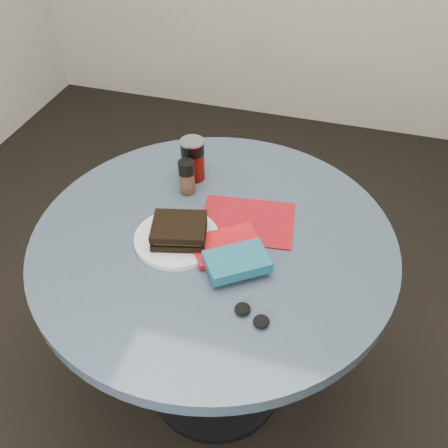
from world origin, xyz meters
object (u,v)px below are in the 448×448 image
(sandwich, at_px, (179,231))
(mp3_player, at_px, (195,237))
(plate, at_px, (177,239))
(soda_can, at_px, (193,159))
(novel, at_px, (237,262))
(red_book, at_px, (226,245))
(headphones, at_px, (252,315))
(table, at_px, (214,276))
(pepper_grinder, at_px, (187,177))
(magazine, at_px, (247,221))

(sandwich, xyz_separation_m, mp3_player, (0.04, 0.00, -0.01))
(plate, xyz_separation_m, sandwich, (0.01, -0.00, 0.03))
(soda_can, bearing_deg, novel, -55.74)
(red_book, xyz_separation_m, novel, (0.05, -0.07, 0.02))
(plate, bearing_deg, red_book, 3.39)
(sandwich, relative_size, headphones, 1.64)
(plate, height_order, sandwich, sandwich)
(plate, height_order, novel, novel)
(soda_can, bearing_deg, mp3_player, -69.91)
(mp3_player, bearing_deg, sandwich, -177.15)
(mp3_player, relative_size, headphones, 0.90)
(red_book, height_order, novel, novel)
(table, height_order, mp3_player, mp3_player)
(sandwich, height_order, mp3_player, sandwich)
(table, relative_size, pepper_grinder, 9.11)
(soda_can, height_order, novel, soda_can)
(pepper_grinder, bearing_deg, table, -50.66)
(table, xyz_separation_m, novel, (0.10, -0.11, 0.20))
(table, relative_size, plate, 4.35)
(pepper_grinder, relative_size, novel, 0.71)
(table, bearing_deg, plate, -152.19)
(plate, height_order, mp3_player, mp3_player)
(table, distance_m, headphones, 0.34)
(magazine, height_order, mp3_player, mp3_player)
(plate, distance_m, mp3_player, 0.06)
(novel, bearing_deg, table, 96.50)
(magazine, bearing_deg, pepper_grinder, 151.04)
(plate, bearing_deg, novel, -18.48)
(red_book, xyz_separation_m, headphones, (0.12, -0.20, -0.00))
(red_book, bearing_deg, novel, -89.52)
(table, distance_m, soda_can, 0.36)
(table, distance_m, red_book, 0.19)
(red_book, distance_m, headphones, 0.24)
(mp3_player, bearing_deg, headphones, -43.78)
(table, bearing_deg, headphones, -55.11)
(soda_can, height_order, magazine, soda_can)
(novel, bearing_deg, pepper_grinder, 95.27)
(pepper_grinder, relative_size, red_book, 0.61)
(sandwich, xyz_separation_m, red_book, (0.13, 0.01, -0.03))
(mp3_player, bearing_deg, soda_can, 110.09)
(magazine, height_order, red_book, red_book)
(table, bearing_deg, red_book, -39.66)
(plate, height_order, red_book, red_book)
(mp3_player, bearing_deg, red_book, 4.84)
(sandwich, height_order, red_book, sandwich)
(pepper_grinder, height_order, mp3_player, pepper_grinder)
(novel, bearing_deg, magazine, 61.71)
(pepper_grinder, xyz_separation_m, red_book, (0.18, -0.20, -0.04))
(pepper_grinder, distance_m, magazine, 0.23)
(soda_can, bearing_deg, table, -59.54)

